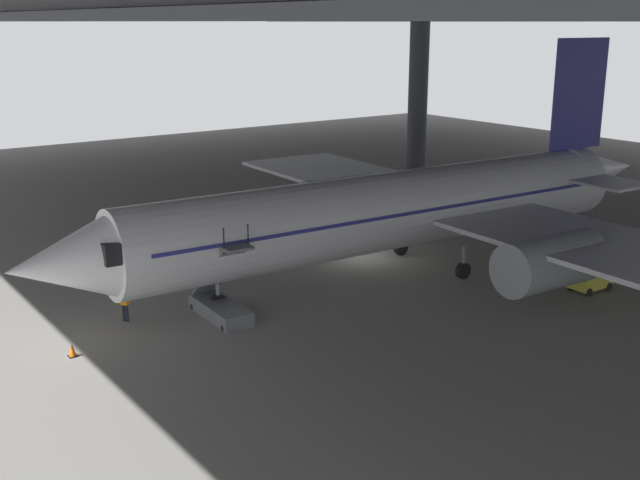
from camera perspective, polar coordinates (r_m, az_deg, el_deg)
The scene contains 7 objects.
ground_plane at distance 46.79m, azimuth 2.99°, elevation -1.18°, with size 110.00×110.00×0.00m, color gray.
hangar_structure at distance 54.57m, azimuth 15.00°, elevation 16.58°, with size 121.00×99.00×15.52m.
airplane_main at distance 42.81m, azimuth 5.83°, elevation 2.24°, with size 39.42×40.88×12.61m.
boarding_stairs at distance 37.23m, azimuth -7.27°, elevation -4.56°, with size 4.50×1.69×4.90m.
crew_worker_by_stairs at distance 37.55m, azimuth -14.10°, elevation -4.45°, with size 0.48×0.38×1.64m.
traffic_cone_orange at distance 34.55m, azimuth -17.67°, elevation -7.68°, with size 0.36×0.36×0.60m.
baggage_tug at distance 43.02m, azimuth 19.16°, elevation -2.85°, with size 1.38×2.26×0.90m.
Camera 1 is at (34.76, -28.24, 13.55)m, focal length 43.75 mm.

